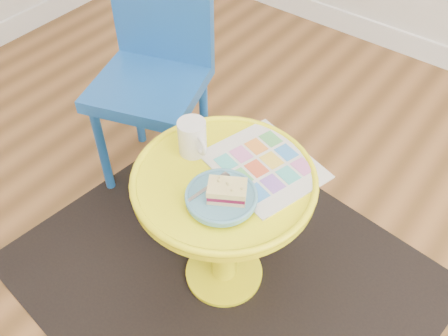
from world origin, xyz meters
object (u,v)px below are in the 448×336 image
Objects in this scene: newspaper at (264,165)px; side_table at (224,210)px; plate at (221,197)px; mug at (193,137)px; chair at (155,64)px.

side_table is at bearing -103.44° from newspaper.
newspaper is at bearing 85.43° from plate.
side_table is 0.18m from plate.
newspaper is (0.06, 0.11, 0.14)m from side_table.
chair is at bearing 167.24° from mug.
chair reaches higher than mug.
newspaper is 1.60× the size of plate.
newspaper is 2.66× the size of mug.
side_table is at bearing 8.00° from mug.
chair is (-0.54, 0.29, 0.13)m from side_table.
side_table is 1.71× the size of newspaper.
mug is at bearing 150.78° from plate.
side_table is 4.54× the size of mug.
chair reaches higher than side_table.
newspaper is (0.60, -0.19, 0.01)m from chair.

